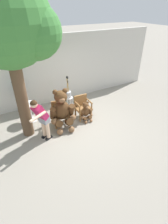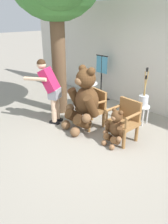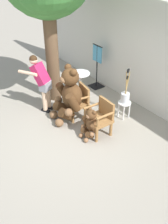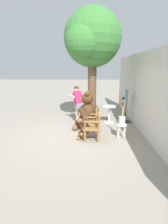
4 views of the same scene
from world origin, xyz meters
The scene contains 11 objects.
ground_plane centered at (0.00, 0.00, 0.00)m, with size 60.00×60.00×0.00m, color gray.
back_wall centered at (0.00, 2.40, 1.40)m, with size 10.00×0.16×2.80m, color beige.
wooden_chair_left centered at (-0.45, 0.61, 0.46)m, with size 0.64×0.60×0.86m.
wooden_chair_right centered at (0.46, 0.61, 0.46)m, with size 0.57×0.54×0.86m.
teddy_bear_large centered at (-0.47, 0.35, 0.71)m, with size 0.90×0.89×1.46m.
teddy_bear_small centered at (0.46, 0.32, 0.38)m, with size 0.46×0.44×0.77m.
person_visitor centered at (-1.28, 0.01, 0.91)m, with size 0.69×0.70×1.53m.
white_stool centered at (0.31, 1.53, 0.36)m, with size 0.34×0.34×0.46m.
brush_bucket centered at (0.31, 1.53, 0.64)m, with size 0.22×0.22×0.91m.
round_side_table centered at (-1.34, 1.30, 0.45)m, with size 0.56×0.56×0.72m.
clothing_display_stand centered at (-1.48, 2.02, 0.72)m, with size 0.44×0.40×1.36m.
Camera 3 is at (4.12, -2.51, 3.79)m, focal length 40.00 mm.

